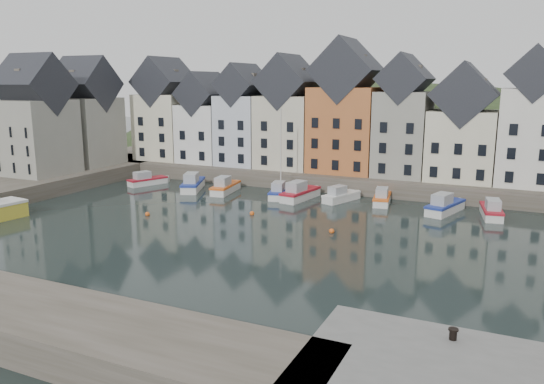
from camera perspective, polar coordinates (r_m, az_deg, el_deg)
The scene contains 16 objects.
ground at distance 48.49m, azimuth -2.24°, elevation -5.07°, with size 260.00×260.00×0.00m, color black.
far_quay at distance 75.51m, azimuth 8.15°, elevation 1.73°, with size 90.00×16.00×2.00m, color #4A4538.
hillside at distance 104.59m, azimuth 12.00°, elevation -6.27°, with size 153.60×70.40×64.00m.
far_terrace at distance 71.76m, azimuth 10.34°, elevation 7.48°, with size 72.37×8.16×17.78m.
left_terrace at distance 79.34m, azimuth -21.55°, elevation 7.25°, with size 7.65×17.00×15.69m.
mooring_buoys at distance 54.78m, azimuth -3.44°, elevation -2.93°, with size 20.50×5.50×0.50m.
boat_a at distance 75.27m, azimuth -13.34°, elevation 1.22°, with size 3.62×5.80×2.13m.
boat_b at distance 70.54m, azimuth -8.53°, elevation 0.83°, with size 4.57×7.15×2.63m.
boat_c at distance 68.38m, azimuth -5.07°, elevation 0.51°, with size 2.84×6.51×2.42m.
boat_d at distance 65.48m, azimuth 0.81°, elevation 0.06°, with size 3.02×6.09×11.15m.
boat_e at distance 64.27m, azimuth 3.00°, elevation -0.14°, with size 3.03×6.92×2.57m.
boat_f at distance 63.80m, azimuth 7.39°, elevation -0.44°, with size 3.53×5.80×2.13m.
boat_g at distance 63.39m, azimuth 11.76°, elevation -0.65°, with size 2.62×5.91×2.19m.
boat_h at distance 60.61m, azimuth 18.06°, elevation -1.48°, with size 3.72×6.82×2.50m.
boat_i at distance 60.54m, azimuth 22.54°, elevation -1.88°, with size 2.78×6.15×2.28m.
mooring_bollard at distance 27.52m, azimuth 18.91°, elevation -14.20°, with size 0.48×0.48×0.56m.
Camera 1 is at (21.15, -41.29, 14.10)m, focal length 35.00 mm.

